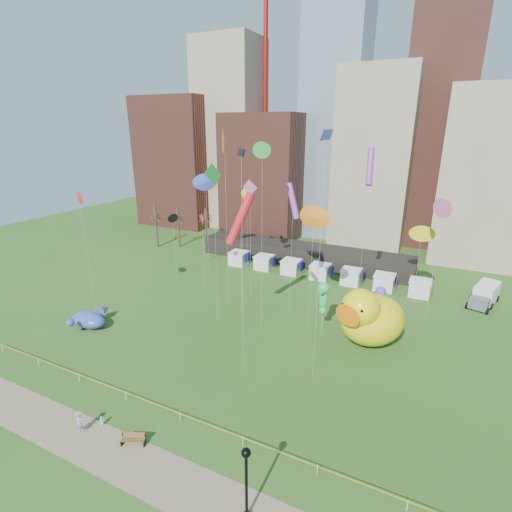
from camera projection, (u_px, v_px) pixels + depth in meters
The scene contains 35 objects.
ground at pixel (180, 421), 32.42m from camera, with size 160.00×160.00×0.00m, color #264D18.
footpath at pixel (139, 466), 28.17m from camera, with size 70.00×4.00×0.02m, color #857453.
skyline at pixel (369, 137), 76.41m from camera, with size 101.00×23.00×68.00m.
crane_left at pixel (270, 8), 80.43m from camera, with size 23.00×1.00×76.00m.
pavilion at pixel (303, 254), 69.24m from camera, with size 38.00×6.00×3.20m, color black.
vendor_tents at pixel (320, 272), 62.21m from camera, with size 33.24×2.80×2.40m.
bare_trees at pixel (179, 227), 78.15m from camera, with size 8.44×6.44×8.50m.
caution_tape at pixel (180, 415), 32.20m from camera, with size 50.00×0.06×0.90m.
big_duck at pixel (370, 317), 43.10m from camera, with size 9.37×10.23×7.13m.
small_duck at pixel (365, 311), 48.83m from camera, with size 2.79×3.73×2.85m.
seahorse_green at pixel (323, 296), 45.42m from camera, with size 1.40×1.75×6.24m.
seahorse_purple at pixel (379, 299), 46.41m from camera, with size 1.63×1.88×5.41m.
whale_inflatable at pixel (90, 319), 47.48m from camera, with size 4.95×6.32×2.17m.
park_bench at pixel (133, 438), 29.96m from camera, with size 1.94×1.27×0.95m.
lamppost at pixel (246, 476), 23.33m from camera, with size 0.60×0.60×5.72m.
box_truck at pixel (485, 294), 53.26m from camera, with size 4.20×6.96×2.78m.
woman at pixel (80, 423), 30.93m from camera, with size 0.65×0.43×1.79m, color silver.
toddler at pixel (102, 421), 31.88m from camera, with size 0.28×0.21×0.82m, color silver.
kite_0 at pixel (79, 199), 45.02m from camera, with size 1.42×0.80×16.30m.
kite_1 at pixel (443, 209), 43.98m from camera, with size 1.58×1.92×15.73m.
kite_2 at pixel (241, 157), 33.23m from camera, with size 1.56×1.67×21.74m.
kite_3 at pixel (213, 178), 44.07m from camera, with size 0.72×2.52×19.63m.
kite_4 at pixel (247, 194), 61.27m from camera, with size 3.26×1.94×15.26m.
kite_5 at pixel (205, 182), 58.05m from camera, with size 1.95×2.14×16.76m.
kite_6 at pixel (314, 217), 43.92m from camera, with size 2.69×0.96×15.02m.
kite_7 at pixel (293, 201), 46.47m from camera, with size 2.50×2.06×17.09m.
kite_8 at pixel (202, 221), 55.97m from camera, with size 1.27×0.91×11.57m.
kite_9 at pixel (250, 191), 51.51m from camera, with size 1.45×1.42×16.80m.
kite_10 at pixel (173, 218), 59.30m from camera, with size 0.46×1.36×10.74m.
kite_11 at pixel (262, 151), 40.52m from camera, with size 1.75×0.77×22.05m.
kite_12 at pixel (422, 234), 51.52m from camera, with size 2.22×0.45×10.99m.
kite_13 at pixel (326, 138), 30.67m from camera, with size 0.42×2.78×23.36m.
kite_14 at pixel (224, 142), 47.44m from camera, with size 1.99×2.74×23.26m.
kite_15 at pixel (370, 167), 42.95m from camera, with size 1.23×2.57×21.37m.
kite_16 at pixel (241, 219), 40.93m from camera, with size 3.04×3.09×17.09m.
Camera 1 is at (17.29, -20.66, 23.67)m, focal length 27.00 mm.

